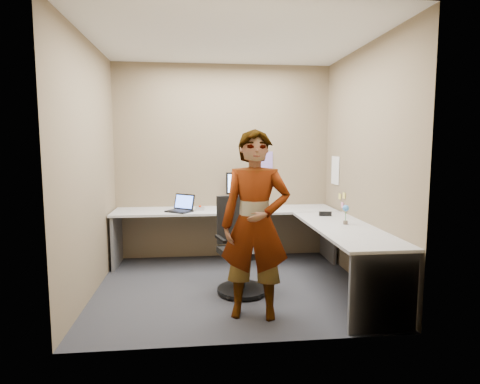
{
  "coord_description": "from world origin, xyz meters",
  "views": [
    {
      "loc": [
        -0.38,
        -4.35,
        1.6
      ],
      "look_at": [
        0.12,
        0.25,
        1.05
      ],
      "focal_mm": 30.0,
      "sensor_mm": 36.0,
      "label": 1
    }
  ],
  "objects": [
    {
      "name": "wall_left",
      "position": [
        -1.5,
        0.0,
        1.35
      ],
      "size": [
        0.0,
        2.7,
        2.7
      ],
      "primitive_type": "plane",
      "rotation": [
        1.57,
        0.0,
        1.57
      ],
      "color": "brown",
      "rests_on": "ground"
    },
    {
      "name": "paper_ream",
      "position": [
        0.25,
        1.14,
        0.76
      ],
      "size": [
        0.29,
        0.22,
        0.06
      ],
      "primitive_type": "cube",
      "rotation": [
        0.0,
        0.0,
        0.06
      ],
      "color": "red",
      "rests_on": "desk"
    },
    {
      "name": "wall_right",
      "position": [
        1.5,
        0.0,
        1.35
      ],
      "size": [
        0.0,
        2.7,
        2.7
      ],
      "primitive_type": "plane",
      "rotation": [
        1.57,
        0.0,
        -1.57
      ],
      "color": "brown",
      "rests_on": "ground"
    },
    {
      "name": "origami",
      "position": [
        -0.11,
        0.75,
        0.76
      ],
      "size": [
        0.1,
        0.1,
        0.06
      ],
      "primitive_type": "cone",
      "color": "white",
      "rests_on": "desk"
    },
    {
      "name": "calendar_purple",
      "position": [
        0.55,
        1.29,
        1.3
      ],
      "size": [
        0.3,
        0.01,
        0.4
      ],
      "primitive_type": "cube",
      "color": "#846BB7",
      "rests_on": "wall_back"
    },
    {
      "name": "monitor",
      "position": [
        0.25,
        1.16,
        1.04
      ],
      "size": [
        0.45,
        0.14,
        0.43
      ],
      "rotation": [
        0.0,
        0.0,
        0.06
      ],
      "color": "black",
      "rests_on": "paper_ream"
    },
    {
      "name": "desk",
      "position": [
        0.44,
        0.39,
        0.59
      ],
      "size": [
        2.98,
        2.58,
        0.73
      ],
      "color": "#BABABA",
      "rests_on": "ground"
    },
    {
      "name": "stapler",
      "position": [
        1.18,
        0.34,
        0.76
      ],
      "size": [
        0.15,
        0.06,
        0.05
      ],
      "primitive_type": "cube",
      "rotation": [
        0.0,
        0.0,
        -0.16
      ],
      "color": "black",
      "rests_on": "desk"
    },
    {
      "name": "wall_back",
      "position": [
        0.0,
        1.3,
        1.35
      ],
      "size": [
        3.0,
        0.0,
        3.0
      ],
      "primitive_type": "plane",
      "rotation": [
        1.57,
        0.0,
        0.0
      ],
      "color": "brown",
      "rests_on": "ground"
    },
    {
      "name": "trackball_mouse",
      "position": [
        -0.34,
        0.94,
        0.76
      ],
      "size": [
        0.12,
        0.08,
        0.07
      ],
      "color": "#B7B7BC",
      "rests_on": "desk"
    },
    {
      "name": "office_chair",
      "position": [
        0.08,
        -0.14,
        0.42
      ],
      "size": [
        0.58,
        0.55,
        1.02
      ],
      "rotation": [
        0.0,
        0.0,
        0.24
      ],
      "color": "black",
      "rests_on": "ground"
    },
    {
      "name": "sticky_note_a",
      "position": [
        1.49,
        0.55,
        0.95
      ],
      "size": [
        0.01,
        0.07,
        0.07
      ],
      "primitive_type": "cube",
      "color": "#F2E059",
      "rests_on": "wall_right"
    },
    {
      "name": "ground",
      "position": [
        0.0,
        0.0,
        0.0
      ],
      "size": [
        3.0,
        3.0,
        0.0
      ],
      "primitive_type": "plane",
      "color": "#232428",
      "rests_on": "ground"
    },
    {
      "name": "calendar_white",
      "position": [
        1.49,
        0.9,
        1.25
      ],
      "size": [
        0.01,
        0.28,
        0.38
      ],
      "primitive_type": "cube",
      "color": "white",
      "rests_on": "wall_right"
    },
    {
      "name": "sticky_note_d",
      "position": [
        1.49,
        0.7,
        0.92
      ],
      "size": [
        0.01,
        0.07,
        0.07
      ],
      "primitive_type": "cube",
      "color": "#F2E059",
      "rests_on": "wall_right"
    },
    {
      "name": "person",
      "position": [
        0.15,
        -0.77,
        0.87
      ],
      "size": [
        0.71,
        0.54,
        1.74
      ],
      "primitive_type": "imported",
      "rotation": [
        0.0,
        0.0,
        -0.22
      ],
      "color": "#999399",
      "rests_on": "ground"
    },
    {
      "name": "sticky_note_c",
      "position": [
        1.49,
        0.48,
        0.8
      ],
      "size": [
        0.01,
        0.07,
        0.07
      ],
      "primitive_type": "cube",
      "color": "pink",
      "rests_on": "wall_right"
    },
    {
      "name": "laptop",
      "position": [
        -0.58,
        0.87,
        0.79
      ],
      "size": [
        0.4,
        0.39,
        0.22
      ],
      "rotation": [
        0.0,
        0.0,
        -0.64
      ],
      "color": "black",
      "rests_on": "desk"
    },
    {
      "name": "ceiling",
      "position": [
        0.0,
        0.0,
        2.7
      ],
      "size": [
        3.0,
        3.0,
        0.0
      ],
      "primitive_type": "plane",
      "rotation": [
        3.14,
        0.0,
        0.0
      ],
      "color": "white",
      "rests_on": "wall_back"
    },
    {
      "name": "sticky_note_b",
      "position": [
        1.49,
        0.6,
        0.82
      ],
      "size": [
        0.01,
        0.07,
        0.07
      ],
      "primitive_type": "cube",
      "color": "pink",
      "rests_on": "wall_right"
    },
    {
      "name": "flower",
      "position": [
        1.23,
        -0.19,
        0.87
      ],
      "size": [
        0.07,
        0.07,
        0.22
      ],
      "color": "brown",
      "rests_on": "desk"
    }
  ]
}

